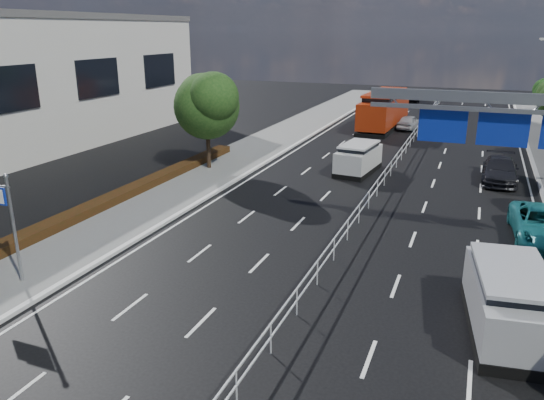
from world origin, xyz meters
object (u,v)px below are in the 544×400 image
(overhead_gantry, at_px, (524,124))
(parked_car_dark, at_px, (500,170))
(red_bus, at_px, (384,109))
(near_car_silver, at_px, (409,122))
(silver_minivan, at_px, (509,301))
(toilet_sign, at_px, (2,209))
(parked_car_teal, at_px, (543,225))
(white_minivan, at_px, (358,158))
(near_car_dark, at_px, (413,95))

(overhead_gantry, relative_size, parked_car_dark, 1.98)
(red_bus, xyz_separation_m, near_car_silver, (2.47, -0.03, -1.15))
(near_car_silver, bearing_deg, red_bus, 6.82)
(silver_minivan, bearing_deg, toilet_sign, -177.69)
(near_car_silver, distance_m, silver_minivan, 36.56)
(overhead_gantry, distance_m, parked_car_teal, 5.45)
(toilet_sign, height_order, white_minivan, toilet_sign)
(toilet_sign, relative_size, silver_minivan, 0.79)
(toilet_sign, bearing_deg, silver_minivan, 10.03)
(red_bus, bearing_deg, parked_car_teal, -63.87)
(red_bus, bearing_deg, silver_minivan, -71.95)
(red_bus, distance_m, parked_car_dark, 19.74)
(toilet_sign, bearing_deg, overhead_gantry, 29.60)
(overhead_gantry, distance_m, white_minivan, 14.85)
(overhead_gantry, xyz_separation_m, white_minivan, (-8.97, 10.89, -4.63))
(toilet_sign, height_order, silver_minivan, toilet_sign)
(silver_minivan, xyz_separation_m, parked_car_dark, (0.08, 18.96, -0.33))
(toilet_sign, xyz_separation_m, silver_minivan, (17.51, 3.10, -1.87))
(red_bus, distance_m, near_car_dark, 21.93)
(overhead_gantry, bearing_deg, parked_car_dark, 90.52)
(near_car_silver, relative_size, silver_minivan, 0.73)
(near_car_dark, xyz_separation_m, parked_car_teal, (11.86, -48.76, -0.02))
(red_bus, height_order, near_car_dark, red_bus)
(near_car_silver, bearing_deg, toilet_sign, 83.52)
(red_bus, height_order, parked_car_dark, red_bus)
(near_car_dark, bearing_deg, red_bus, 82.98)
(toilet_sign, xyz_separation_m, near_car_dark, (7.40, 60.76, -2.16))
(overhead_gantry, bearing_deg, toilet_sign, -150.40)
(silver_minivan, distance_m, parked_car_teal, 9.08)
(near_car_silver, xyz_separation_m, near_car_dark, (-2.33, 21.94, 0.10))
(parked_car_dark, bearing_deg, overhead_gantry, -89.24)
(near_car_silver, bearing_deg, parked_car_dark, 122.71)
(near_car_silver, height_order, parked_car_dark, parked_car_dark)
(red_bus, bearing_deg, white_minivan, -83.27)
(white_minivan, height_order, red_bus, red_bus)
(toilet_sign, distance_m, overhead_gantry, 20.52)
(near_car_dark, bearing_deg, parked_car_teal, 97.01)
(white_minivan, distance_m, silver_minivan, 19.89)
(red_bus, bearing_deg, overhead_gantry, -68.03)
(red_bus, relative_size, parked_car_dark, 2.29)
(parked_car_dark, bearing_deg, parked_car_teal, -80.34)
(toilet_sign, distance_m, red_bus, 39.54)
(near_car_silver, xyz_separation_m, parked_car_teal, (9.53, -26.82, 0.08))
(overhead_gantry, relative_size, white_minivan, 2.14)
(parked_car_dark, bearing_deg, toilet_sign, -128.32)
(parked_car_teal, bearing_deg, parked_car_dark, 95.74)
(silver_minivan, bearing_deg, white_minivan, 108.49)
(toilet_sign, distance_m, near_car_dark, 61.25)
(white_minivan, bearing_deg, overhead_gantry, -44.30)
(red_bus, distance_m, parked_car_teal, 29.43)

